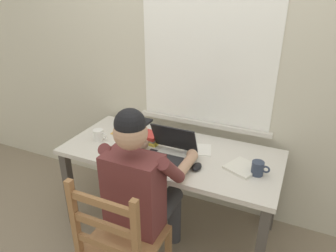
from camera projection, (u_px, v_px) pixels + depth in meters
ground_plane at (170, 224)px, 2.58m from camera, size 8.00×8.00×0.00m
back_wall at (194, 57)px, 2.39m from camera, size 6.00×0.08×2.60m
desk at (171, 161)px, 2.32m from camera, size 1.58×0.71×0.70m
seated_person at (143, 186)px, 1.94m from camera, size 0.50×0.60×1.23m
wooden_chair at (121, 244)px, 1.80m from camera, size 0.42×0.42×0.92m
laptop at (169, 152)px, 2.16m from camera, size 0.33×0.33×0.22m
computer_mouse at (197, 167)px, 2.05m from camera, size 0.06×0.10×0.03m
coffee_mug_white at (99, 135)px, 2.42m from camera, size 0.12×0.08×0.09m
coffee_mug_dark at (258, 168)px, 1.98m from camera, size 0.12×0.08×0.09m
book_stack_main at (149, 137)px, 2.41m from camera, size 0.21×0.16×0.07m
paper_pile_near_laptop at (243, 168)px, 2.06m from camera, size 0.25×0.25×0.02m
paper_pile_back_corner at (197, 149)px, 2.29m from camera, size 0.24×0.22×0.01m
paper_pile_side at (172, 157)px, 2.18m from camera, size 0.28×0.20×0.02m
landscape_photo_print at (120, 133)px, 2.55m from camera, size 0.13×0.09×0.00m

